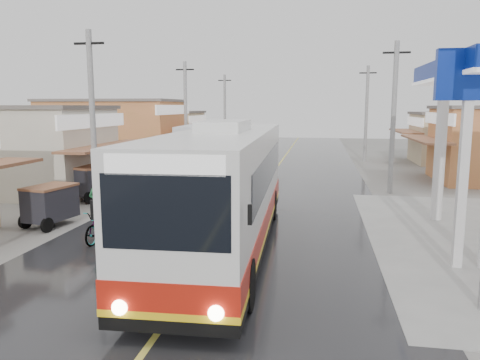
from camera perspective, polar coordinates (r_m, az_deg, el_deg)
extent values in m
plane|color=slate|center=(12.29, -6.26, -13.26)|extent=(120.00, 120.00, 0.00)
cube|color=black|center=(26.53, 2.64, -1.11)|extent=(12.00, 90.00, 0.02)
cube|color=#D8CC4C|center=(26.53, 2.64, -1.08)|extent=(0.15, 90.00, 0.01)
cylinder|color=white|center=(20.58, 23.19, 2.97)|extent=(0.44, 0.44, 5.50)
cube|color=white|center=(14.58, 25.59, 1.63)|extent=(0.25, 0.25, 6.00)
cube|color=navy|center=(14.52, 26.27, 11.46)|extent=(1.80, 0.30, 1.40)
cube|color=silver|center=(15.06, -1.84, -0.18)|extent=(3.20, 13.28, 3.24)
cube|color=black|center=(15.43, -1.81, -6.54)|extent=(3.23, 13.30, 0.33)
cube|color=red|center=(15.29, -1.82, -4.56)|extent=(3.25, 13.32, 0.60)
cube|color=yellow|center=(15.38, -1.81, -5.87)|extent=(3.26, 13.33, 0.15)
cube|color=black|center=(15.54, -1.51, 1.44)|extent=(3.15, 10.54, 1.10)
cube|color=black|center=(8.70, -9.03, -3.92)|extent=(2.45, 0.20, 1.43)
cube|color=black|center=(21.44, 1.06, 3.80)|extent=(2.45, 0.20, 1.21)
cube|color=white|center=(8.55, -9.18, 1.85)|extent=(2.25, 0.20, 0.38)
cube|color=silver|center=(14.88, -1.88, 6.63)|extent=(1.43, 3.34, 0.33)
cylinder|color=black|center=(11.43, -11.95, -11.79)|extent=(0.43, 1.22, 1.21)
cylinder|color=black|center=(10.88, 0.59, -12.66)|extent=(0.43, 1.22, 1.21)
cylinder|color=black|center=(19.61, -3.33, -2.87)|extent=(0.43, 1.22, 1.21)
cylinder|color=black|center=(19.30, 3.84, -3.07)|extent=(0.43, 1.22, 1.21)
sphere|color=#FFF2CC|center=(9.52, -14.45, -14.80)|extent=(0.32, 0.32, 0.31)
sphere|color=#FFF2CC|center=(9.02, -2.94, -15.89)|extent=(0.32, 0.32, 0.31)
cube|color=black|center=(9.48, -17.47, -3.50)|extent=(0.08, 0.08, 0.38)
cube|color=black|center=(8.65, 1.21, -4.26)|extent=(0.08, 0.08, 0.38)
cube|color=silver|center=(33.85, -3.97, 4.42)|extent=(3.42, 10.24, 2.80)
cube|color=navy|center=(33.94, -3.95, 2.82)|extent=(3.46, 10.29, 1.12)
cube|color=black|center=(33.82, -3.98, 5.08)|extent=(3.33, 8.57, 1.01)
cube|color=black|center=(28.93, -5.60, 4.41)|extent=(2.39, 0.29, 1.23)
cylinder|color=black|center=(30.74, -7.28, 1.29)|extent=(0.42, 1.14, 1.12)
cylinder|color=black|center=(30.29, -2.77, 1.24)|extent=(0.42, 1.14, 1.12)
cylinder|color=black|center=(37.70, -4.89, 2.73)|extent=(0.42, 1.14, 1.12)
cylinder|color=black|center=(37.34, -1.19, 2.71)|extent=(0.42, 1.14, 1.12)
imported|color=black|center=(17.01, -16.40, -5.30)|extent=(0.91, 2.16, 1.11)
imported|color=#236A3A|center=(16.62, -16.89, -2.83)|extent=(0.71, 0.49, 1.84)
cube|color=#26262D|center=(19.68, -22.10, -2.66)|extent=(1.56, 2.09, 1.23)
cube|color=brown|center=(19.57, -22.22, -0.76)|extent=(1.61, 2.14, 0.09)
cylinder|color=black|center=(19.79, -24.71, -4.59)|extent=(0.27, 0.59, 0.57)
cylinder|color=black|center=(20.72, -22.13, -3.85)|extent=(0.27, 0.59, 0.57)
cylinder|color=black|center=(18.82, -22.45, -5.11)|extent=(0.22, 0.58, 0.57)
cube|color=#26262D|center=(24.50, -17.39, -0.10)|extent=(1.92, 2.34, 1.31)
cube|color=brown|center=(24.41, -17.47, 1.54)|extent=(1.98, 2.41, 0.10)
cylinder|color=black|center=(24.67, -19.64, -1.70)|extent=(0.38, 0.63, 0.61)
cylinder|color=black|center=(25.59, -17.26, -1.21)|extent=(0.38, 0.63, 0.61)
cylinder|color=black|center=(23.57, -17.91, -2.09)|extent=(0.32, 0.61, 0.61)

